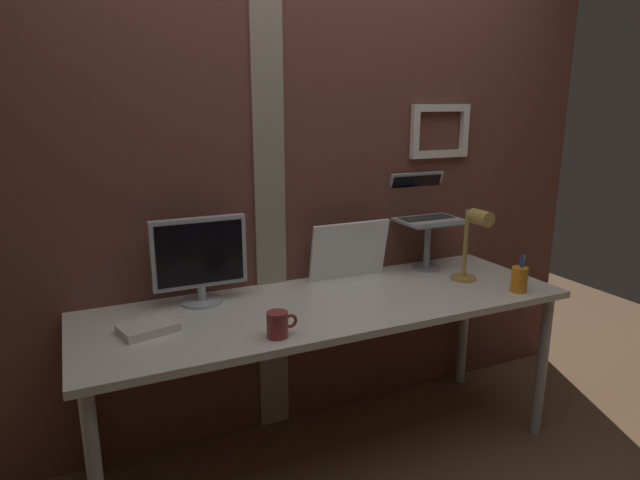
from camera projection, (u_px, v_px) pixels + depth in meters
name	position (u px, v px, depth m)	size (l,w,h in m)	color
ground_plane	(351.00, 454.00, 2.49)	(6.00, 6.00, 0.00)	brown
brick_wall_back	(310.00, 161.00, 2.58)	(3.18, 0.16, 2.60)	brown
desk	(330.00, 316.00, 2.34)	(2.08, 0.69, 0.74)	silver
monitor	(200.00, 257.00, 2.26)	(0.40, 0.18, 0.37)	#ADB2B7
laptop_stand	(428.00, 237.00, 2.75)	(0.28, 0.22, 0.25)	gray
laptop	(420.00, 205.00, 2.78)	(0.32, 0.28, 0.23)	#ADB2B7
whiteboard_panel	(349.00, 250.00, 2.60)	(0.40, 0.02, 0.29)	white
desk_lamp	(474.00, 238.00, 2.51)	(0.12, 0.20, 0.36)	tan
pen_cup	(519.00, 279.00, 2.43)	(0.07, 0.07, 0.18)	orange
coffee_mug	(278.00, 324.00, 1.96)	(0.12, 0.08, 0.10)	maroon
paper_clutter_stack	(148.00, 328.00, 2.01)	(0.20, 0.14, 0.03)	silver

